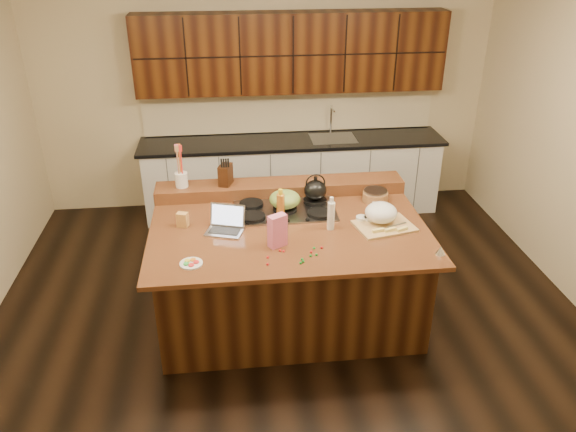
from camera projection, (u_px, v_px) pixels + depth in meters
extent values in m
cube|color=black|center=(289.00, 313.00, 5.30)|extent=(5.50, 5.00, 0.01)
cube|color=silver|center=(289.00, 10.00, 4.06)|extent=(5.50, 5.00, 0.01)
cube|color=#C3B189|center=(265.00, 100.00, 6.89)|extent=(5.50, 0.01, 2.70)
cube|color=#C3B189|center=(354.00, 409.00, 2.47)|extent=(5.50, 0.01, 2.70)
cube|color=black|center=(289.00, 273.00, 5.10)|extent=(2.22, 1.42, 0.88)
cube|color=black|center=(289.00, 229.00, 4.89)|extent=(2.40, 1.60, 0.04)
cube|color=black|center=(280.00, 188.00, 5.47)|extent=(2.40, 0.30, 0.12)
cube|color=gray|center=(285.00, 211.00, 5.14)|extent=(0.92, 0.52, 0.02)
cylinder|color=black|center=(251.00, 204.00, 5.21)|extent=(0.22, 0.22, 0.03)
cylinder|color=black|center=(315.00, 201.00, 5.27)|extent=(0.22, 0.22, 0.03)
cylinder|color=black|center=(253.00, 217.00, 4.98)|extent=(0.22, 0.22, 0.03)
cylinder|color=black|center=(320.00, 213.00, 5.04)|extent=(0.22, 0.22, 0.03)
cylinder|color=black|center=(285.00, 209.00, 5.13)|extent=(0.22, 0.22, 0.03)
cube|color=silver|center=(292.00, 177.00, 7.04)|extent=(3.60, 0.62, 0.90)
cube|color=black|center=(293.00, 141.00, 6.82)|extent=(3.70, 0.66, 0.04)
cube|color=gray|center=(333.00, 139.00, 6.87)|extent=(0.55, 0.42, 0.01)
cylinder|color=gray|center=(331.00, 120.00, 6.94)|extent=(0.02, 0.02, 0.36)
cube|color=black|center=(291.00, 53.00, 6.48)|extent=(3.60, 0.34, 0.90)
cube|color=#C3B189|center=(290.00, 112.00, 6.97)|extent=(3.60, 0.03, 0.50)
ellipsoid|color=black|center=(315.00, 190.00, 5.22)|extent=(0.25, 0.25, 0.19)
ellipsoid|color=olive|center=(285.00, 199.00, 5.08)|extent=(0.33, 0.33, 0.16)
cube|color=#B7B7BC|center=(225.00, 232.00, 4.78)|extent=(0.36, 0.29, 0.01)
cube|color=black|center=(224.00, 231.00, 4.78)|extent=(0.28, 0.20, 0.00)
cube|color=#B7B7BC|center=(228.00, 215.00, 4.82)|extent=(0.31, 0.15, 0.20)
cube|color=silver|center=(227.00, 215.00, 4.82)|extent=(0.28, 0.13, 0.17)
cylinder|color=#B86A20|center=(281.00, 209.00, 4.89)|extent=(0.09, 0.09, 0.27)
cylinder|color=silver|center=(331.00, 216.00, 4.79)|extent=(0.08, 0.08, 0.25)
cube|color=tan|center=(384.00, 226.00, 4.86)|extent=(0.55, 0.45, 0.02)
ellipsoid|color=white|center=(381.00, 213.00, 4.88)|extent=(0.28, 0.28, 0.17)
cube|color=#EDD872|center=(378.00, 230.00, 4.74)|extent=(0.11, 0.03, 0.03)
cube|color=#EDD872|center=(390.00, 230.00, 4.75)|extent=(0.11, 0.03, 0.03)
cube|color=#EDD872|center=(402.00, 229.00, 4.76)|extent=(0.11, 0.03, 0.03)
cylinder|color=gray|center=(397.00, 225.00, 4.85)|extent=(0.19, 0.08, 0.01)
cylinder|color=white|center=(362.00, 219.00, 4.96)|extent=(0.13, 0.13, 0.04)
cylinder|color=white|center=(370.00, 219.00, 4.95)|extent=(0.12, 0.12, 0.04)
cylinder|color=white|center=(376.00, 202.00, 5.26)|extent=(0.11, 0.11, 0.04)
cylinder|color=#996B3F|center=(375.00, 196.00, 5.32)|extent=(0.31, 0.31, 0.09)
cone|color=silver|center=(440.00, 250.00, 4.45)|extent=(0.10, 0.10, 0.07)
cube|color=#D86589|center=(277.00, 231.00, 4.52)|extent=(0.17, 0.14, 0.28)
cylinder|color=white|center=(191.00, 263.00, 4.33)|extent=(0.19, 0.19, 0.01)
cube|color=#D3974A|center=(183.00, 220.00, 4.85)|extent=(0.11, 0.09, 0.13)
cylinder|color=white|center=(182.00, 180.00, 5.31)|extent=(0.12, 0.12, 0.14)
cube|color=black|center=(226.00, 175.00, 5.34)|extent=(0.15, 0.19, 0.20)
ellipsoid|color=red|center=(268.00, 264.00, 4.32)|extent=(0.02, 0.02, 0.02)
ellipsoid|color=#198C26|center=(301.00, 263.00, 4.33)|extent=(0.02, 0.02, 0.02)
ellipsoid|color=red|center=(280.00, 250.00, 4.50)|extent=(0.02, 0.02, 0.02)
ellipsoid|color=#198C26|center=(303.00, 261.00, 4.35)|extent=(0.02, 0.02, 0.02)
ellipsoid|color=red|center=(284.00, 251.00, 4.49)|extent=(0.02, 0.02, 0.02)
ellipsoid|color=#198C26|center=(314.00, 248.00, 4.54)|extent=(0.02, 0.02, 0.02)
ellipsoid|color=red|center=(322.00, 248.00, 4.54)|extent=(0.02, 0.02, 0.02)
ellipsoid|color=#198C26|center=(316.00, 255.00, 4.44)|extent=(0.02, 0.02, 0.02)
ellipsoid|color=red|center=(268.00, 257.00, 4.41)|extent=(0.02, 0.02, 0.02)
ellipsoid|color=#198C26|center=(302.00, 259.00, 4.38)|extent=(0.02, 0.02, 0.02)
ellipsoid|color=red|center=(311.00, 252.00, 4.48)|extent=(0.02, 0.02, 0.02)
ellipsoid|color=#198C26|center=(311.00, 256.00, 4.43)|extent=(0.02, 0.02, 0.02)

